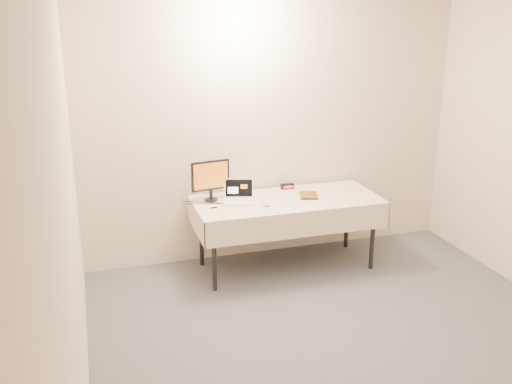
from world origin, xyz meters
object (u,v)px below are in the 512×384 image
object	(u,v)px
monitor	(210,177)
laptop	(239,196)
table	(287,205)
book	(300,185)

from	to	relation	value
monitor	laptop	bearing A→B (deg)	-30.27
table	laptop	xyz separation A→B (m)	(-0.47, 0.08, 0.11)
table	book	xyz separation A→B (m)	(0.15, 0.04, 0.18)
table	book	world-z (taller)	book
book	monitor	bearing A→B (deg)	-172.79
laptop	book	bearing A→B (deg)	11.82
book	laptop	bearing A→B (deg)	-167.41
laptop	monitor	size ratio (longest dim) A/B	0.89
laptop	monitor	world-z (taller)	monitor
laptop	table	bearing A→B (deg)	6.08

